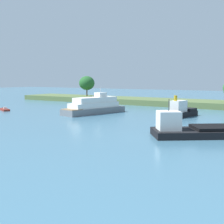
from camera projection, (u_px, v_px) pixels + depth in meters
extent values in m
cube|color=#566B3D|center=(129.00, 100.00, 107.70)|extent=(89.74, 15.44, 1.78)
cylinder|color=#513823|center=(87.00, 93.00, 118.39)|extent=(0.44, 0.44, 2.65)
ellipsoid|color=#235B28|center=(87.00, 83.00, 117.98)|extent=(5.97, 5.97, 5.38)
cube|color=black|center=(179.00, 115.00, 68.55)|extent=(5.14, 11.94, 1.16)
cube|color=black|center=(188.00, 109.00, 71.45)|extent=(3.51, 3.67, 0.60)
cube|color=white|center=(179.00, 106.00, 68.12)|extent=(2.80, 4.34, 2.60)
cylinder|color=gold|center=(176.00, 98.00, 66.84)|extent=(0.70, 0.70, 1.20)
cylinder|color=black|center=(191.00, 112.00, 72.89)|extent=(0.74, 0.41, 0.70)
cube|color=slate|center=(94.00, 111.00, 75.58)|extent=(8.36, 17.89, 1.45)
cube|color=white|center=(94.00, 105.00, 75.43)|extent=(6.85, 14.03, 1.30)
cube|color=white|center=(95.00, 100.00, 75.57)|extent=(5.92, 12.22, 1.30)
cube|color=white|center=(101.00, 95.00, 76.67)|extent=(2.62, 2.80, 1.10)
cube|color=#937551|center=(72.00, 109.00, 70.64)|extent=(4.88, 3.96, 0.16)
cylinder|color=silver|center=(100.00, 90.00, 76.53)|extent=(0.10, 0.10, 1.40)
cube|color=white|center=(169.00, 120.00, 45.46)|extent=(4.49, 4.50, 2.80)
cylinder|color=#333338|center=(169.00, 105.00, 45.20)|extent=(0.12, 0.12, 1.80)
cube|color=maroon|center=(5.00, 110.00, 82.71)|extent=(5.53, 3.84, 0.48)
cube|color=white|center=(5.00, 108.00, 82.31)|extent=(0.81, 0.96, 0.50)
cube|color=black|center=(3.00, 109.00, 85.11)|extent=(0.39, 0.41, 0.56)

